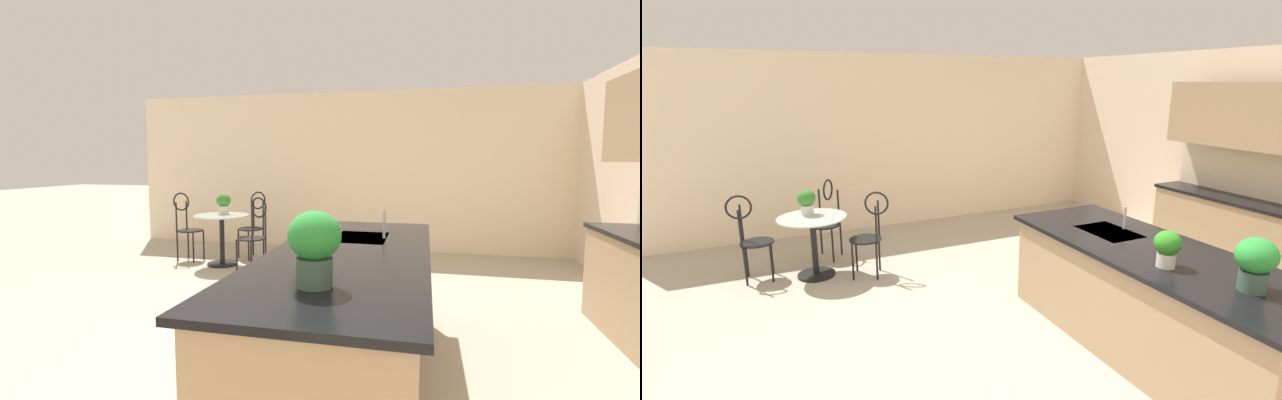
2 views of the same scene
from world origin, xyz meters
TOP-DOWN VIEW (x-y plane):
  - ground_plane at (0.00, 0.00)m, footprint 40.00×40.00m
  - wall_left_window at (-4.26, 0.00)m, footprint 0.12×7.80m
  - kitchen_island at (0.30, 0.85)m, footprint 2.80×1.06m
  - back_counter_run at (-0.40, 3.21)m, footprint 2.44×0.64m
  - upper_cabinet_run at (-0.40, 3.18)m, footprint 2.40×0.36m
  - bistro_table at (-2.57, -1.54)m, footprint 0.80×0.80m
  - chair_near_window at (-3.16, -1.28)m, footprint 0.52×0.52m
  - chair_by_island at (-2.75, -2.22)m, footprint 0.40×0.49m
  - chair_toward_desk at (-2.30, -0.93)m, footprint 0.49×0.52m
  - sink_faucet at (-0.25, 1.03)m, footprint 0.02×0.02m
  - potted_plant_on_table at (-2.71, -1.57)m, footprint 0.21×0.21m
  - potted_plant_counter_near at (0.60, 0.63)m, footprint 0.20×0.20m
  - potted_plant_counter_far at (1.15, 0.82)m, footprint 0.26×0.26m

SIDE VIEW (x-z plane):
  - ground_plane at x=0.00m, z-range 0.00..0.00m
  - bistro_table at x=-2.57m, z-range 0.08..0.82m
  - kitchen_island at x=0.30m, z-range 0.00..0.92m
  - back_counter_run at x=-0.40m, z-range -0.27..1.25m
  - chair_near_window at x=-3.16m, z-range 0.05..1.09m
  - chair_by_island at x=-2.75m, z-range 0.05..1.09m
  - chair_toward_desk at x=-2.30m, z-range 0.05..1.09m
  - potted_plant_on_table at x=-2.71m, z-range 0.76..1.06m
  - sink_faucet at x=-0.25m, z-range 0.92..1.14m
  - potted_plant_counter_near at x=0.60m, z-range 0.94..1.23m
  - potted_plant_counter_far at x=1.15m, z-range 0.95..1.32m
  - wall_left_window at x=-4.26m, z-range 0.00..2.70m
  - upper_cabinet_run at x=-0.40m, z-range 1.52..2.28m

